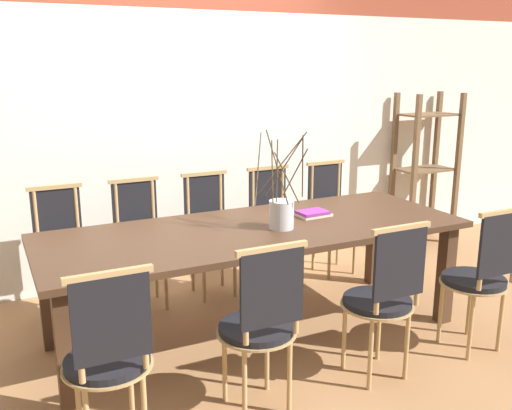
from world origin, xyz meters
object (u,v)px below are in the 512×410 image
book_stack (313,213)px  shelving_rack (425,170)px  dining_table (256,240)px  vase_centerpiece (281,212)px  chair_near_center (383,295)px  chair_far_center (210,229)px

book_stack → shelving_rack: 2.16m
dining_table → vase_centerpiece: bearing=-31.5°
dining_table → book_stack: bearing=10.0°
chair_near_center → book_stack: size_ratio=4.03×
vase_centerpiece → shelving_rack: bearing=27.5°
shelving_rack → chair_far_center: bearing=-173.4°
chair_near_center → book_stack: chair_near_center is taller
vase_centerpiece → book_stack: vase_centerpiece is taller
chair_near_center → dining_table: bearing=116.3°
vase_centerpiece → book_stack: bearing=26.6°
chair_far_center → book_stack: bearing=123.5°
book_stack → dining_table: bearing=-170.0°
book_stack → shelving_rack: (1.91, 1.00, -0.02)m
chair_near_center → book_stack: bearing=85.0°
dining_table → shelving_rack: shelving_rack is taller
chair_far_center → shelving_rack: shelving_rack is taller
chair_near_center → chair_far_center: same height
chair_near_center → vase_centerpiece: (-0.26, 0.73, 0.34)m
book_stack → shelving_rack: bearing=27.7°
vase_centerpiece → shelving_rack: (2.25, 1.17, -0.11)m
book_stack → chair_near_center: bearing=-95.0°
book_stack → vase_centerpiece: bearing=-153.4°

